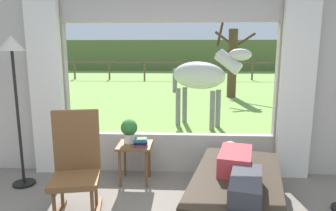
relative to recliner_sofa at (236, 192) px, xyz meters
name	(u,v)px	position (x,y,z in m)	size (l,w,h in m)	color
back_wall_with_window	(170,85)	(-0.78, 1.11, 1.03)	(5.20, 0.12, 2.55)	#ADA599
curtain_panel_left	(47,89)	(-2.47, 0.97, 0.98)	(0.44, 0.10, 2.40)	silver
curtain_panel_right	(297,91)	(0.91, 0.97, 0.98)	(0.44, 0.10, 2.40)	silver
outdoor_pasture_lawn	(179,84)	(-0.78, 12.01, -0.21)	(36.00, 21.68, 0.02)	#759E47
distant_hill_ridge	(181,55)	(-0.78, 21.85, 0.98)	(36.00, 2.00, 2.40)	#596A3A
recliner_sofa	(236,192)	(0.00, 0.00, 0.00)	(1.27, 1.86, 0.42)	black
reclining_person	(238,168)	(0.00, -0.05, 0.30)	(0.47, 1.43, 0.22)	#B23338
rocking_chair	(76,166)	(-1.70, -0.14, 0.33)	(0.58, 0.75, 1.12)	brown
side_table	(135,151)	(-1.22, 0.70, 0.21)	(0.44, 0.44, 0.52)	brown
potted_plant	(129,129)	(-1.30, 0.76, 0.48)	(0.22, 0.22, 0.32)	silver
book_stack	(141,142)	(-1.13, 0.64, 0.35)	(0.19, 0.15, 0.10)	#59336B
floor_lamp_left	(13,66)	(-2.66, 0.53, 1.32)	(0.32, 0.32, 1.91)	black
horse	(202,76)	(-0.18, 3.58, 0.94)	(1.75, 1.18, 1.73)	#B2B2AD
pasture_tree	(232,61)	(1.14, 7.90, 1.10)	(1.53, 1.46, 2.89)	#4C3823
pasture_fence_line	(180,67)	(-0.78, 13.95, 0.53)	(16.10, 0.10, 1.10)	brown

